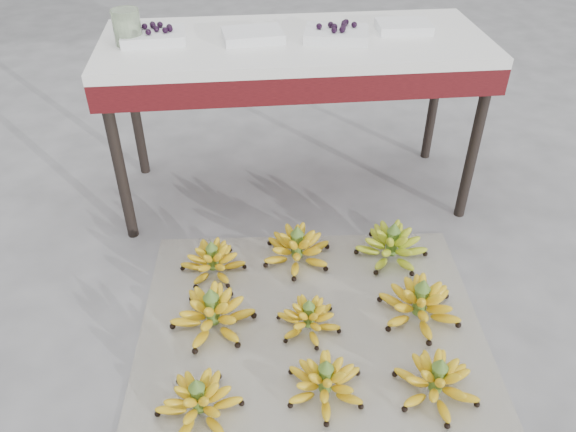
{
  "coord_description": "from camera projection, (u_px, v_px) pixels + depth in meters",
  "views": [
    {
      "loc": [
        -0.14,
        -1.36,
        1.56
      ],
      "look_at": [
        0.04,
        0.39,
        0.26
      ],
      "focal_mm": 35.0,
      "sensor_mm": 36.0,
      "label": 1
    }
  ],
  "objects": [
    {
      "name": "tray_far_left",
      "position": [
        154.0,
        36.0,
        2.27
      ],
      "size": [
        0.26,
        0.2,
        0.06
      ],
      "color": "white",
      "rests_on": "vendor_table"
    },
    {
      "name": "tray_far_right",
      "position": [
        404.0,
        26.0,
        2.38
      ],
      "size": [
        0.23,
        0.17,
        0.04
      ],
      "color": "white",
      "rests_on": "vendor_table"
    },
    {
      "name": "bunch_front_left",
      "position": [
        199.0,
        401.0,
        1.74
      ],
      "size": [
        0.31,
        0.31,
        0.16
      ],
      "rotation": [
        0.0,
        0.0,
        -0.18
      ],
      "color": "yellow",
      "rests_on": "newspaper_mat"
    },
    {
      "name": "tray_left",
      "position": [
        253.0,
        35.0,
        2.29
      ],
      "size": [
        0.26,
        0.2,
        0.04
      ],
      "color": "white",
      "rests_on": "vendor_table"
    },
    {
      "name": "bunch_mid_left",
      "position": [
        213.0,
        313.0,
        2.03
      ],
      "size": [
        0.34,
        0.34,
        0.19
      ],
      "rotation": [
        0.0,
        0.0,
        -0.15
      ],
      "color": "yellow",
      "rests_on": "newspaper_mat"
    },
    {
      "name": "bunch_mid_center",
      "position": [
        309.0,
        318.0,
        2.03
      ],
      "size": [
        0.31,
        0.31,
        0.14
      ],
      "rotation": [
        0.0,
        0.0,
        -0.4
      ],
      "color": "yellow",
      "rests_on": "newspaper_mat"
    },
    {
      "name": "vendor_table",
      "position": [
        295.0,
        58.0,
        2.37
      ],
      "size": [
        1.61,
        0.64,
        0.77
      ],
      "color": "black",
      "rests_on": "ground"
    },
    {
      "name": "newspaper_mat",
      "position": [
        311.0,
        326.0,
        2.07
      ],
      "size": [
        1.32,
        1.13,
        0.01
      ],
      "primitive_type": "cube",
      "rotation": [
        0.0,
        0.0,
        -0.07
      ],
      "color": "white",
      "rests_on": "ground"
    },
    {
      "name": "ground",
      "position": [
        288.0,
        337.0,
        2.03
      ],
      "size": [
        60.0,
        60.0,
        0.0
      ],
      "primitive_type": "plane",
      "color": "slate",
      "rests_on": "ground"
    },
    {
      "name": "bunch_front_right",
      "position": [
        437.0,
        381.0,
        1.8
      ],
      "size": [
        0.27,
        0.27,
        0.17
      ],
      "rotation": [
        0.0,
        0.0,
        -0.0
      ],
      "color": "yellow",
      "rests_on": "newspaper_mat"
    },
    {
      "name": "bunch_front_center",
      "position": [
        325.0,
        382.0,
        1.8
      ],
      "size": [
        0.32,
        0.32,
        0.16
      ],
      "rotation": [
        0.0,
        0.0,
        0.24
      ],
      "color": "yellow",
      "rests_on": "newspaper_mat"
    },
    {
      "name": "bunch_mid_right",
      "position": [
        420.0,
        304.0,
        2.07
      ],
      "size": [
        0.35,
        0.35,
        0.19
      ],
      "rotation": [
        0.0,
        0.0,
        0.16
      ],
      "color": "yellow",
      "rests_on": "newspaper_mat"
    },
    {
      "name": "bunch_back_center",
      "position": [
        297.0,
        248.0,
        2.33
      ],
      "size": [
        0.3,
        0.3,
        0.18
      ],
      "rotation": [
        0.0,
        0.0,
        -0.01
      ],
      "color": "yellow",
      "rests_on": "newspaper_mat"
    },
    {
      "name": "tray_right",
      "position": [
        337.0,
        34.0,
        2.29
      ],
      "size": [
        0.29,
        0.24,
        0.07
      ],
      "color": "white",
      "rests_on": "vendor_table"
    },
    {
      "name": "glass_jar",
      "position": [
        127.0,
        27.0,
        2.22
      ],
      "size": [
        0.14,
        0.14,
        0.14
      ],
      "primitive_type": "cylinder",
      "rotation": [
        0.0,
        0.0,
        -0.3
      ],
      "color": "#B5CDA3",
      "rests_on": "vendor_table"
    },
    {
      "name": "bunch_back_right",
      "position": [
        392.0,
        245.0,
        2.34
      ],
      "size": [
        0.35,
        0.35,
        0.18
      ],
      "rotation": [
        0.0,
        0.0,
        -0.19
      ],
      "color": "#97BB23",
      "rests_on": "newspaper_mat"
    },
    {
      "name": "bunch_back_left",
      "position": [
        213.0,
        261.0,
        2.27
      ],
      "size": [
        0.29,
        0.29,
        0.16
      ],
      "rotation": [
        0.0,
        0.0,
        -0.12
      ],
      "color": "yellow",
      "rests_on": "newspaper_mat"
    }
  ]
}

